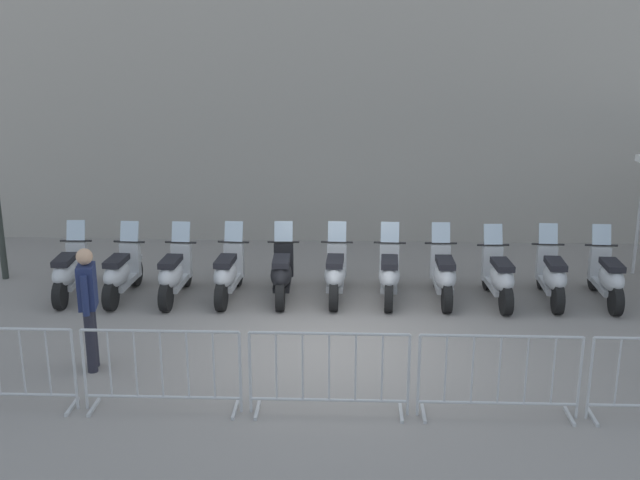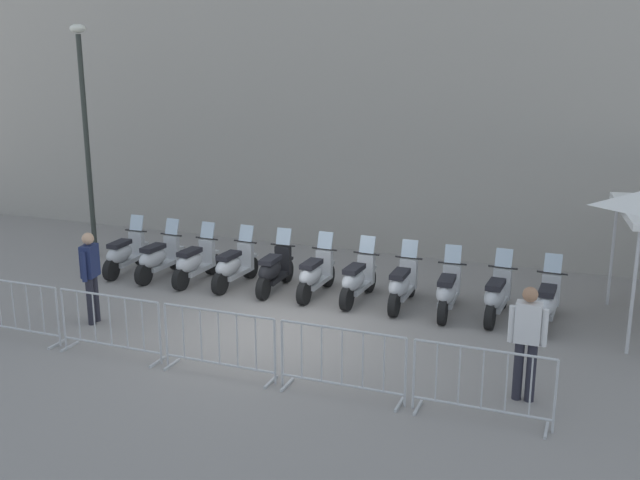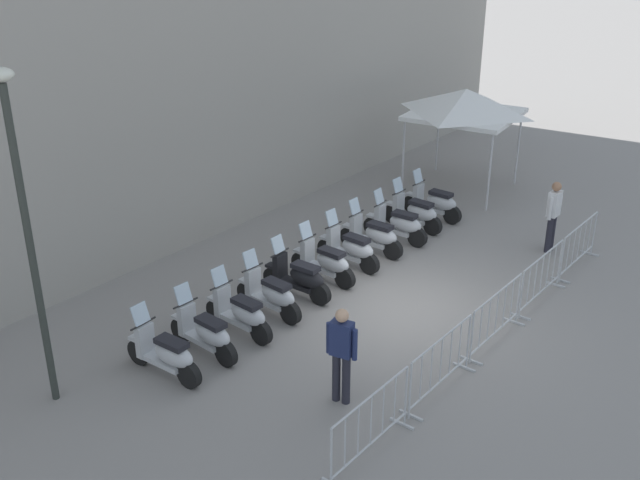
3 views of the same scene
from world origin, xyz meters
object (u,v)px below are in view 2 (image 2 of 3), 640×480
object	(u,v)px
motorcycle_5	(315,275)
motorcycle_6	(357,280)
motorcycle_0	(124,254)
motorcycle_4	(274,271)
barrier_segment_1	(111,326)
barrier_segment_3	(342,363)
motorcycle_7	(402,285)
officer_mid_plaza	(91,272)
barrier_segment_0	(14,310)
officer_near_row_end	(527,337)
motorcycle_2	(195,263)
motorcycle_3	(233,267)
motorcycle_1	(158,259)
street_lamp	(85,119)
motorcycle_9	(496,296)
barrier_segment_2	(219,343)
motorcycle_10	(547,303)
barrier_segment_4	(482,385)
motorcycle_8	(447,292)

from	to	relation	value
motorcycle_5	motorcycle_6	size ratio (longest dim) A/B	1.00
motorcycle_0	motorcycle_4	xyz separation A→B (m)	(3.65, -0.43, 0.00)
barrier_segment_1	barrier_segment_3	size ratio (longest dim) A/B	1.00
motorcycle_7	barrier_segment_1	world-z (taller)	motorcycle_7
barrier_segment_3	officer_mid_plaza	size ratio (longest dim) A/B	1.12
motorcycle_7	barrier_segment_0	xyz separation A→B (m)	(-6.40, -3.18, 0.07)
motorcycle_6	officer_near_row_end	bearing A→B (deg)	-49.09
motorcycle_2	motorcycle_3	world-z (taller)	same
motorcycle_1	street_lamp	distance (m)	3.94
motorcycle_5	barrier_segment_1	world-z (taller)	motorcycle_5
motorcycle_9	barrier_segment_2	world-z (taller)	motorcycle_9
motorcycle_3	barrier_segment_0	world-z (taller)	motorcycle_3
motorcycle_3	motorcycle_9	bearing A→B (deg)	-7.12
motorcycle_9	motorcycle_10	distance (m)	0.92
barrier_segment_4	motorcycle_2	bearing A→B (deg)	142.35
motorcycle_6	motorcycle_7	distance (m)	0.92
motorcycle_8	barrier_segment_4	xyz separation A→B (m)	(0.76, -4.10, 0.07)
motorcycle_4	barrier_segment_2	distance (m)	4.11
motorcycle_3	motorcycle_1	bearing A→B (deg)	173.91
barrier_segment_4	officer_near_row_end	bearing A→B (deg)	52.95
motorcycle_2	barrier_segment_2	world-z (taller)	motorcycle_2
motorcycle_6	motorcycle_9	distance (m)	2.75
motorcycle_9	barrier_segment_3	size ratio (longest dim) A/B	0.89
motorcycle_2	barrier_segment_0	xyz separation A→B (m)	(-1.83, -3.69, 0.07)
motorcycle_7	motorcycle_2	bearing A→B (deg)	173.67
motorcycle_0	motorcycle_10	bearing A→B (deg)	-7.38
motorcycle_6	barrier_segment_1	size ratio (longest dim) A/B	0.89
motorcycle_2	barrier_segment_4	bearing A→B (deg)	-37.65
motorcycle_4	motorcycle_8	bearing A→B (deg)	-8.61
officer_mid_plaza	motorcycle_3	bearing A→B (deg)	55.18
motorcycle_4	motorcycle_10	world-z (taller)	same
motorcycle_2	motorcycle_5	world-z (taller)	same
barrier_segment_2	street_lamp	distance (m)	8.37
motorcycle_9	officer_mid_plaza	size ratio (longest dim) A/B	0.99
motorcycle_9	officer_near_row_end	bearing A→B (deg)	-82.59
motorcycle_5	barrier_segment_4	distance (m)	5.73
motorcycle_7	motorcycle_9	world-z (taller)	same
motorcycle_0	barrier_segment_2	bearing A→B (deg)	-48.47
street_lamp	motorcycle_1	bearing A→B (deg)	-29.77
motorcycle_3	barrier_segment_2	size ratio (longest dim) A/B	0.89
motorcycle_3	motorcycle_9	world-z (taller)	same
motorcycle_6	barrier_segment_2	size ratio (longest dim) A/B	0.89
motorcycle_4	motorcycle_7	xyz separation A→B (m)	(2.73, -0.35, 0.00)
motorcycle_1	officer_near_row_end	distance (m)	8.78
motorcycle_6	officer_near_row_end	xyz separation A→B (m)	(3.16, -3.64, 0.53)
barrier_segment_4	officer_near_row_end	world-z (taller)	officer_near_row_end
motorcycle_3	officer_near_row_end	size ratio (longest dim) A/B	0.99
motorcycle_5	barrier_segment_3	xyz separation A→B (m)	(1.47, -4.27, 0.07)
motorcycle_3	barrier_segment_2	bearing A→B (deg)	-72.95
motorcycle_5	officer_mid_plaza	size ratio (longest dim) A/B	0.99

